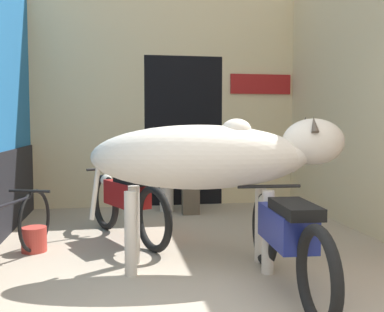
{
  "coord_description": "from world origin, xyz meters",
  "views": [
    {
      "loc": [
        -0.84,
        -2.57,
        1.35
      ],
      "look_at": [
        -0.03,
        2.13,
        1.0
      ],
      "focal_mm": 42.0,
      "sensor_mm": 36.0,
      "label": 1
    }
  ],
  "objects_px": {
    "motorcycle_far": "(127,201)",
    "bucket": "(34,239)",
    "motorcycle_near": "(286,236)",
    "shopkeeper_seated": "(189,168)",
    "plastic_stool": "(167,196)",
    "bicycle": "(7,232)",
    "cow": "(213,158)"
  },
  "relations": [
    {
      "from": "motorcycle_near",
      "to": "plastic_stool",
      "type": "bearing_deg",
      "value": 99.49
    },
    {
      "from": "motorcycle_far",
      "to": "shopkeeper_seated",
      "type": "bearing_deg",
      "value": 55.89
    },
    {
      "from": "shopkeeper_seated",
      "to": "plastic_stool",
      "type": "bearing_deg",
      "value": 150.87
    },
    {
      "from": "plastic_stool",
      "to": "bucket",
      "type": "xyz_separation_m",
      "value": [
        -1.62,
        -1.94,
        -0.11
      ]
    },
    {
      "from": "cow",
      "to": "plastic_stool",
      "type": "height_order",
      "value": "cow"
    },
    {
      "from": "bicycle",
      "to": "shopkeeper_seated",
      "type": "height_order",
      "value": "shopkeeper_seated"
    },
    {
      "from": "bicycle",
      "to": "shopkeeper_seated",
      "type": "distance_m",
      "value": 3.1
    },
    {
      "from": "shopkeeper_seated",
      "to": "bucket",
      "type": "bearing_deg",
      "value": -137.99
    },
    {
      "from": "plastic_stool",
      "to": "motorcycle_near",
      "type": "bearing_deg",
      "value": -80.51
    },
    {
      "from": "plastic_stool",
      "to": "bicycle",
      "type": "bearing_deg",
      "value": -125.87
    },
    {
      "from": "motorcycle_near",
      "to": "shopkeeper_seated",
      "type": "xyz_separation_m",
      "value": [
        -0.25,
        3.26,
        0.23
      ]
    },
    {
      "from": "motorcycle_near",
      "to": "bucket",
      "type": "relative_size",
      "value": 7.65
    },
    {
      "from": "shopkeeper_seated",
      "to": "motorcycle_far",
      "type": "bearing_deg",
      "value": -124.11
    },
    {
      "from": "bucket",
      "to": "bicycle",
      "type": "bearing_deg",
      "value": -105.95
    },
    {
      "from": "cow",
      "to": "motorcycle_near",
      "type": "bearing_deg",
      "value": -55.59
    },
    {
      "from": "shopkeeper_seated",
      "to": "cow",
      "type": "bearing_deg",
      "value": -94.48
    },
    {
      "from": "bicycle",
      "to": "bucket",
      "type": "bearing_deg",
      "value": 74.05
    },
    {
      "from": "bicycle",
      "to": "cow",
      "type": "bearing_deg",
      "value": -10.01
    },
    {
      "from": "motorcycle_near",
      "to": "motorcycle_far",
      "type": "xyz_separation_m",
      "value": [
        -1.22,
        1.83,
        0.01
      ]
    },
    {
      "from": "cow",
      "to": "bucket",
      "type": "height_order",
      "value": "cow"
    },
    {
      "from": "motorcycle_near",
      "to": "bucket",
      "type": "xyz_separation_m",
      "value": [
        -2.2,
        1.51,
        -0.32
      ]
    },
    {
      "from": "bicycle",
      "to": "bucket",
      "type": "height_order",
      "value": "bicycle"
    },
    {
      "from": "motorcycle_near",
      "to": "shopkeeper_seated",
      "type": "distance_m",
      "value": 3.28
    },
    {
      "from": "motorcycle_far",
      "to": "bucket",
      "type": "xyz_separation_m",
      "value": [
        -0.98,
        -0.32,
        -0.33
      ]
    },
    {
      "from": "motorcycle_far",
      "to": "bucket",
      "type": "bearing_deg",
      "value": -161.67
    },
    {
      "from": "bicycle",
      "to": "plastic_stool",
      "type": "height_order",
      "value": "bicycle"
    },
    {
      "from": "shopkeeper_seated",
      "to": "bicycle",
      "type": "bearing_deg",
      "value": -132.74
    },
    {
      "from": "bucket",
      "to": "shopkeeper_seated",
      "type": "bearing_deg",
      "value": 42.01
    },
    {
      "from": "bicycle",
      "to": "plastic_stool",
      "type": "bearing_deg",
      "value": 54.13
    },
    {
      "from": "cow",
      "to": "motorcycle_near",
      "type": "distance_m",
      "value": 0.99
    },
    {
      "from": "motorcycle_near",
      "to": "motorcycle_far",
      "type": "bearing_deg",
      "value": 123.65
    },
    {
      "from": "cow",
      "to": "motorcycle_far",
      "type": "height_order",
      "value": "cow"
    }
  ]
}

